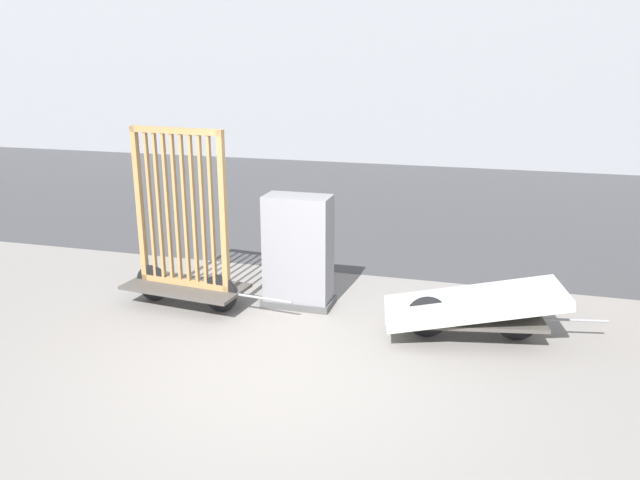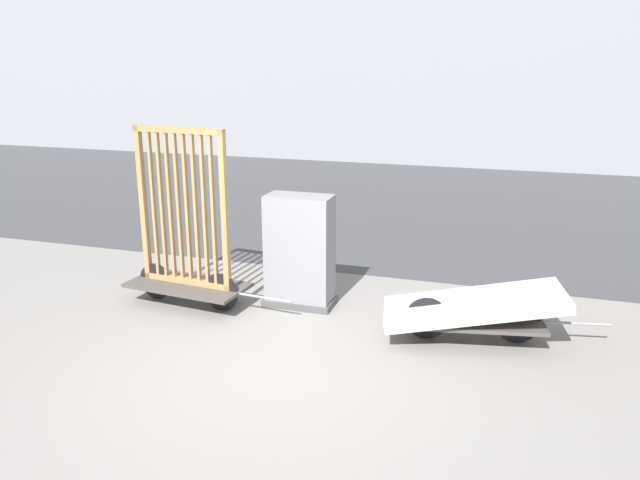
# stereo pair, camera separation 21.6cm
# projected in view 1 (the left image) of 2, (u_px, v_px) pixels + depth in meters

# --- Properties ---
(ground_plane) EXTENTS (60.00, 60.00, 0.00)m
(ground_plane) POSITION_uv_depth(u_px,v_px,m) (282.00, 376.00, 6.08)
(ground_plane) COLOR gray
(road_strip) EXTENTS (56.00, 9.68, 0.01)m
(road_strip) POSITION_uv_depth(u_px,v_px,m) (402.00, 202.00, 13.43)
(road_strip) COLOR #424244
(road_strip) RESTS_ON ground_plane
(bike_cart_with_bedframe) EXTENTS (2.22, 0.85, 2.21)m
(bike_cart_with_bedframe) POSITION_uv_depth(u_px,v_px,m) (184.00, 249.00, 7.60)
(bike_cart_with_bedframe) COLOR #4C4742
(bike_cart_with_bedframe) RESTS_ON ground_plane
(bike_cart_with_mattress) EXTENTS (2.44, 1.17, 0.63)m
(bike_cart_with_mattress) POSITION_uv_depth(u_px,v_px,m) (473.00, 307.00, 6.80)
(bike_cart_with_mattress) COLOR #4C4742
(bike_cart_with_mattress) RESTS_ON ground_plane
(utility_cabinet) EXTENTS (0.87, 0.48, 1.40)m
(utility_cabinet) POSITION_uv_depth(u_px,v_px,m) (298.00, 255.00, 7.67)
(utility_cabinet) COLOR #4C4C4C
(utility_cabinet) RESTS_ON ground_plane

